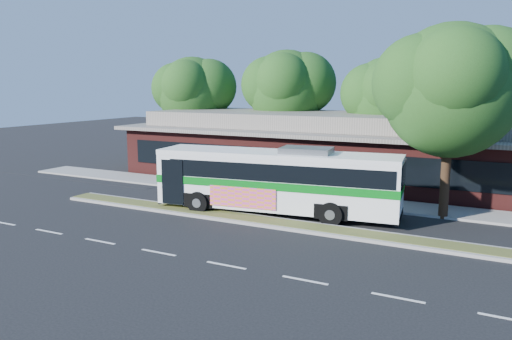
% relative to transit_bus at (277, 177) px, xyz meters
% --- Properties ---
extents(ground, '(120.00, 120.00, 0.00)m').
position_rel_transit_bus_xyz_m(ground, '(1.44, -2.41, -1.88)').
color(ground, black).
rests_on(ground, ground).
extents(median_strip, '(26.00, 1.10, 0.15)m').
position_rel_transit_bus_xyz_m(median_strip, '(1.44, -1.81, -1.81)').
color(median_strip, '#3F4C20').
rests_on(median_strip, ground).
extents(sidewalk, '(44.00, 2.60, 0.12)m').
position_rel_transit_bus_xyz_m(sidewalk, '(1.44, 3.99, -1.82)').
color(sidewalk, gray).
rests_on(sidewalk, ground).
extents(parking_lot, '(14.00, 12.00, 0.01)m').
position_rel_transit_bus_xyz_m(parking_lot, '(-16.56, 7.59, -1.88)').
color(parking_lot, black).
rests_on(parking_lot, ground).
extents(plaza_building, '(33.20, 11.20, 4.45)m').
position_rel_transit_bus_xyz_m(plaza_building, '(1.44, 10.58, 0.25)').
color(plaza_building, '#4E1B18').
rests_on(plaza_building, ground).
extents(tree_bg_a, '(6.47, 5.80, 8.63)m').
position_rel_transit_bus_xyz_m(tree_bg_a, '(-13.14, 12.73, 3.99)').
color(tree_bg_a, black).
rests_on(tree_bg_a, ground).
extents(tree_bg_b, '(6.69, 6.00, 9.00)m').
position_rel_transit_bus_xyz_m(tree_bg_b, '(-5.13, 13.74, 4.26)').
color(tree_bg_b, black).
rests_on(tree_bg_b, ground).
extents(tree_bg_c, '(6.24, 5.60, 8.26)m').
position_rel_transit_bus_xyz_m(tree_bg_c, '(2.85, 12.73, 3.71)').
color(tree_bg_c, black).
rests_on(tree_bg_c, ground).
extents(transit_bus, '(12.26, 4.08, 3.38)m').
position_rel_transit_bus_xyz_m(transit_bus, '(0.00, 0.00, 0.00)').
color(transit_bus, white).
rests_on(transit_bus, ground).
extents(sedan, '(4.84, 2.03, 1.40)m').
position_rel_transit_bus_xyz_m(sedan, '(-7.56, 5.39, -1.18)').
color(sedan, '#A8ABAF').
rests_on(sedan, ground).
extents(sidewalk_tree, '(6.92, 6.21, 9.17)m').
position_rel_transit_bus_xyz_m(sidewalk_tree, '(7.89, 3.04, 4.33)').
color(sidewalk_tree, black).
rests_on(sidewalk_tree, ground).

